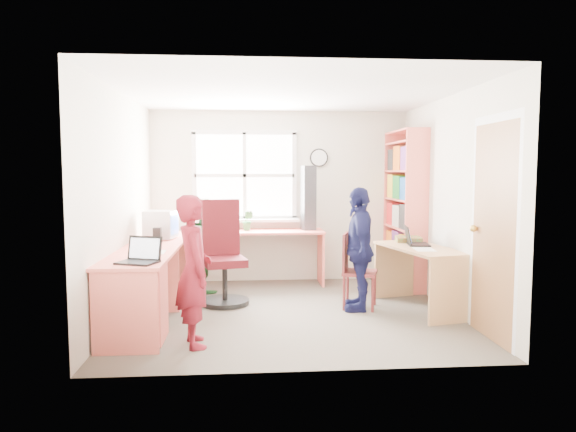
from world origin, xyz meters
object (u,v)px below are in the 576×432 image
object	(u,v)px
person_red	(194,271)
person_green	(208,248)
right_desk	(421,264)
potted_plant	(248,221)
laptop_right	(414,240)
person_navy	(359,249)
l_desk	(165,279)
cd_tower	(308,198)
wooden_chair	(354,267)
crt_monitor	(161,225)
swivel_chair	(223,259)
bookshelf	(404,213)
laptop_left	(140,257)

from	to	relation	value
person_red	person_green	distance (m)	1.82
right_desk	potted_plant	bearing A→B (deg)	131.05
laptop_right	person_navy	world-z (taller)	person_navy
l_desk	cd_tower	distance (m)	2.53
laptop_right	wooden_chair	bearing A→B (deg)	102.00
l_desk	crt_monitor	bearing A→B (deg)	101.66
person_green	potted_plant	bearing A→B (deg)	-18.10
crt_monitor	laptop_right	xyz separation A→B (m)	(2.96, -0.47, -0.16)
right_desk	person_red	bearing A→B (deg)	-169.81
wooden_chair	person_red	bearing A→B (deg)	-127.38
wooden_chair	person_red	world-z (taller)	person_red
crt_monitor	laptop_right	world-z (taller)	crt_monitor
l_desk	laptop_right	bearing A→B (deg)	9.51
person_navy	person_green	bearing A→B (deg)	-106.52
crt_monitor	swivel_chair	bearing A→B (deg)	-2.06
l_desk	cd_tower	xyz separation A→B (m)	(1.68, 1.73, 0.74)
crt_monitor	person_red	size ratio (longest dim) A/B	0.29
right_desk	cd_tower	bearing A→B (deg)	114.78
l_desk	person_green	bearing A→B (deg)	72.09
l_desk	swivel_chair	bearing A→B (deg)	53.99
person_navy	cd_tower	bearing A→B (deg)	-156.89
person_green	person_navy	distance (m)	1.90
person_red	person_navy	xyz separation A→B (m)	(1.72, 1.07, 0.02)
crt_monitor	person_navy	xyz separation A→B (m)	(2.28, -0.60, -0.23)
swivel_chair	crt_monitor	xyz separation A→B (m)	(-0.75, 0.17, 0.40)
person_red	laptop_right	bearing A→B (deg)	-78.47
laptop_right	person_green	distance (m)	2.49
bookshelf	laptop_right	size ratio (longest dim) A/B	5.80
wooden_chair	cd_tower	bearing A→B (deg)	124.26
l_desk	crt_monitor	distance (m)	1.06
laptop_left	person_navy	size ratio (longest dim) A/B	0.29
crt_monitor	wooden_chair	bearing A→B (deg)	-1.85
l_desk	person_green	world-z (taller)	person_green
potted_plant	wooden_chair	bearing A→B (deg)	-46.72
potted_plant	person_red	world-z (taller)	person_red
laptop_right	swivel_chair	bearing A→B (deg)	91.49
cd_tower	person_navy	bearing A→B (deg)	-87.33
laptop_left	laptop_right	xyz separation A→B (m)	(2.87, 1.15, -0.04)
crt_monitor	person_green	xyz separation A→B (m)	(0.54, 0.15, -0.31)
right_desk	person_navy	xyz separation A→B (m)	(-0.70, 0.04, 0.18)
wooden_chair	person_navy	size ratio (longest dim) A/B	0.62
right_desk	laptop_right	size ratio (longest dim) A/B	3.66
potted_plant	person_navy	bearing A→B (deg)	-47.88
bookshelf	swivel_chair	bearing A→B (deg)	-163.62
swivel_chair	person_green	xyz separation A→B (m)	(-0.20, 0.32, 0.09)
bookshelf	swivel_chair	size ratio (longest dim) A/B	1.72
swivel_chair	person_red	bearing A→B (deg)	-110.34
crt_monitor	laptop_left	xyz separation A→B (m)	(0.09, -1.62, -0.12)
crt_monitor	cd_tower	xyz separation A→B (m)	(1.88, 0.80, 0.27)
crt_monitor	person_red	distance (m)	1.77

